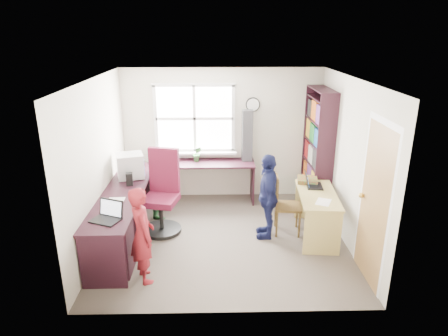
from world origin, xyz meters
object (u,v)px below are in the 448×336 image
laptop_left (108,215)px  laptop_right (311,183)px  l_desk (133,220)px  bookshelf (317,152)px  person_navy (268,196)px  swivel_chair (162,197)px  cd_tower (247,136)px  potted_plant (197,154)px  person_red (142,235)px  right_desk (317,205)px  wooden_chair (283,203)px  crt_monitor (130,166)px  person_green (162,182)px

laptop_left → laptop_right: bearing=45.8°
laptop_right → l_desk: bearing=110.0°
bookshelf → person_navy: bearing=-131.8°
swivel_chair → cd_tower: 1.97m
l_desk → bookshelf: size_ratio=1.40×
potted_plant → person_red: (-0.58, -2.51, -0.26)m
laptop_left → laptop_right: (2.87, 1.20, -0.06)m
bookshelf → potted_plant: size_ratio=7.60×
swivel_chair → cd_tower: size_ratio=1.40×
swivel_chair → laptop_right: size_ratio=3.67×
right_desk → laptop_right: size_ratio=3.50×
swivel_chair → potted_plant: swivel_chair is taller
wooden_chair → crt_monitor: crt_monitor is taller
laptop_left → potted_plant: bearing=89.0°
swivel_chair → person_green: size_ratio=1.09×
swivel_chair → laptop_left: bearing=-102.7°
l_desk → laptop_left: size_ratio=6.80×
person_red → person_navy: 2.01m
laptop_right → cd_tower: cd_tower is taller
wooden_chair → laptop_left: 2.63m
l_desk → right_desk: size_ratio=2.37×
right_desk → cd_tower: 1.89m
laptop_right → bookshelf: bearing=-12.5°
right_desk → swivel_chair: bearing=179.0°
right_desk → person_red: person_red is taller
l_desk → bookshelf: (2.96, 1.47, 0.55)m
person_green → bookshelf: bearing=-83.2°
l_desk → potted_plant: potted_plant is taller
cd_tower → potted_plant: 0.96m
l_desk → cd_tower: size_ratio=3.17×
laptop_left → right_desk: bearing=40.3°
l_desk → wooden_chair: (2.22, 0.47, 0.04)m
wooden_chair → laptop_left: size_ratio=2.12×
wooden_chair → person_red: (-1.96, -1.21, 0.13)m
right_desk → crt_monitor: (-2.90, 0.59, 0.45)m
person_red → person_green: 1.90m
right_desk → person_navy: (-0.75, 0.00, 0.16)m
cd_tower → person_red: cd_tower is taller
l_desk → right_desk: l_desk is taller
right_desk → person_red: (-2.45, -1.09, 0.13)m
wooden_chair → person_green: person_green is taller
laptop_right → cd_tower: bearing=44.9°
l_desk → crt_monitor: (-0.19, 0.95, 0.50)m
laptop_right → cd_tower: 1.56m
person_red → laptop_left: bearing=42.7°
potted_plant → laptop_right: bearing=-31.4°
swivel_chair → wooden_chair: swivel_chair is taller
bookshelf → cd_tower: (-1.20, 0.35, 0.21)m
laptop_left → cd_tower: 3.08m
laptop_right → person_navy: (-0.72, -0.30, -0.09)m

